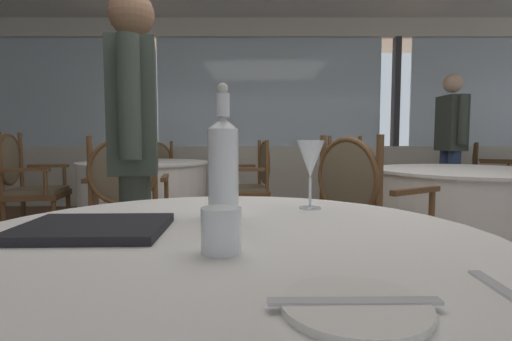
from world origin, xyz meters
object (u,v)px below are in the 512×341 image
(side_plate, at_px, (353,305))
(wine_glass, at_px, (309,160))
(dining_chair_0_0, at_px, (352,179))
(dining_chair_3_2, at_px, (125,196))
(diner_person_0, at_px, (133,146))
(diner_person_1, at_px, (449,139))
(dining_chair_3_0, at_px, (153,173))
(menu_book, at_px, (92,228))
(water_tumbler, at_px, (220,230))
(water_bottle, at_px, (222,164))
(dining_chair_3_1, at_px, (24,180))
(dining_chair_2_3, at_px, (485,173))
(dining_chair_0_1, at_px, (361,209))
(dining_chair_3_3, at_px, (251,180))

(side_plate, xyz_separation_m, wine_glass, (0.04, 0.69, 0.14))
(dining_chair_0_0, relative_size, dining_chair_3_2, 1.01)
(diner_person_0, xyz_separation_m, diner_person_1, (2.74, 2.55, 0.04))
(dining_chair_3_0, bearing_deg, menu_book, 3.26)
(dining_chair_0_0, bearing_deg, dining_chair_3_0, -149.44)
(water_tumbler, relative_size, diner_person_1, 0.05)
(water_tumbler, distance_m, diner_person_0, 1.22)
(dining_chair_0_0, bearing_deg, diner_person_0, -72.43)
(water_bottle, relative_size, dining_chair_3_1, 0.35)
(diner_person_0, bearing_deg, dining_chair_3_2, -81.51)
(diner_person_1, bearing_deg, dining_chair_3_1, -170.66)
(side_plate, xyz_separation_m, water_tumbler, (-0.18, 0.24, 0.04))
(dining_chair_3_0, distance_m, dining_chair_3_2, 2.05)
(dining_chair_2_3, distance_m, diner_person_1, 0.81)
(dining_chair_0_1, height_order, dining_chair_3_0, dining_chair_0_1)
(wine_glass, height_order, dining_chair_3_3, same)
(water_bottle, distance_m, dining_chair_3_0, 3.82)
(dining_chair_2_3, height_order, dining_chair_3_1, dining_chair_3_1)
(dining_chair_3_1, distance_m, dining_chair_3_2, 1.46)
(dining_chair_0_1, xyz_separation_m, diner_person_1, (1.60, 2.24, 0.39))
(water_tumbler, height_order, menu_book, water_tumbler)
(dining_chair_0_1, bearing_deg, water_tumbler, -147.48)
(water_bottle, bearing_deg, water_tumbler, -85.92)
(menu_book, bearing_deg, dining_chair_0_0, 63.38)
(dining_chair_3_0, relative_size, diner_person_0, 0.58)
(wine_glass, bearing_deg, dining_chair_3_1, 134.03)
(wine_glass, bearing_deg, dining_chair_2_3, 53.25)
(dining_chair_3_1, height_order, diner_person_0, diner_person_0)
(side_plate, xyz_separation_m, dining_chair_3_1, (-2.19, 3.00, -0.16))
(water_tumbler, distance_m, dining_chair_0_0, 3.03)
(dining_chair_0_0, distance_m, dining_chair_3_0, 2.38)
(water_bottle, distance_m, diner_person_1, 4.04)
(dining_chair_3_1, bearing_deg, wine_glass, -55.56)
(water_tumbler, bearing_deg, dining_chair_0_0, 71.43)
(dining_chair_3_3, bearing_deg, dining_chair_0_0, 156.72)
(dining_chair_3_2, distance_m, diner_person_1, 3.55)
(diner_person_1, bearing_deg, water_tumbler, -124.15)
(side_plate, relative_size, wine_glass, 0.89)
(dining_chair_3_2, bearing_deg, diner_person_0, -168.08)
(side_plate, xyz_separation_m, dining_chair_3_0, (-1.34, 4.17, -0.20))
(wine_glass, height_order, dining_chair_3_2, dining_chair_3_2)
(dining_chair_2_3, xyz_separation_m, diner_person_0, (-3.36, -2.88, 0.37))
(dining_chair_3_2, xyz_separation_m, diner_person_1, (3.06, 1.74, 0.40))
(water_bottle, xyz_separation_m, dining_chair_0_1, (0.67, 1.10, -0.31))
(water_bottle, relative_size, dining_chair_0_1, 0.36)
(dining_chair_3_0, height_order, diner_person_1, diner_person_1)
(dining_chair_3_2, xyz_separation_m, dining_chair_3_3, (0.84, 1.18, -0.01))
(dining_chair_0_1, xyz_separation_m, dining_chair_3_2, (-1.47, 0.50, -0.01))
(diner_person_0, bearing_deg, dining_chair_3_0, -89.88)
(side_plate, height_order, dining_chair_3_0, dining_chair_3_0)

